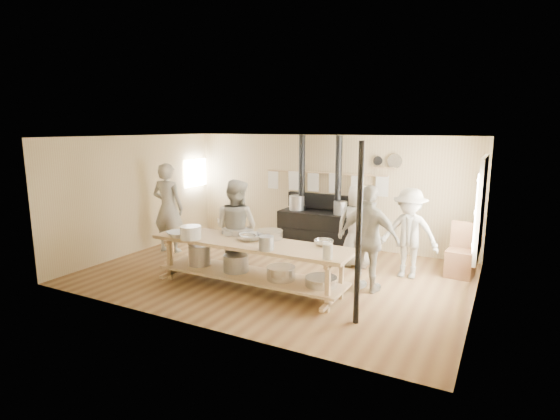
{
  "coord_description": "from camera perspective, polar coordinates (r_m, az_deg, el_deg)",
  "views": [
    {
      "loc": [
        3.82,
        -7.06,
        2.77
      ],
      "look_at": [
        -0.0,
        0.2,
        1.21
      ],
      "focal_mm": 28.0,
      "sensor_mm": 36.0,
      "label": 1
    }
  ],
  "objects": [
    {
      "name": "roasting_pan",
      "position": [
        7.99,
        -5.57,
        -2.8
      ],
      "size": [
        0.57,
        0.45,
        0.11
      ],
      "primitive_type": "cube",
      "rotation": [
        0.0,
        0.0,
        -0.26
      ],
      "color": "#B2B2B7",
      "rests_on": "prep_table"
    },
    {
      "name": "deep_bowl_enamel",
      "position": [
        7.79,
        -11.59,
        -2.9
      ],
      "size": [
        0.43,
        0.43,
        0.23
      ],
      "primitive_type": "cylinder",
      "rotation": [
        0.0,
        0.0,
        -0.19
      ],
      "color": "silver",
      "rests_on": "prep_table"
    },
    {
      "name": "bowl_steel_a",
      "position": [
        7.55,
        -4.34,
        -3.64
      ],
      "size": [
        0.42,
        0.42,
        0.1
      ],
      "primitive_type": "imported",
      "rotation": [
        0.0,
        0.0,
        1.09
      ],
      "color": "silver",
      "rests_on": "prep_table"
    },
    {
      "name": "window_right",
      "position": [
        7.77,
        24.77,
        0.33
      ],
      "size": [
        0.09,
        1.5,
        1.65
      ],
      "color": "beige",
      "rests_on": "ground"
    },
    {
      "name": "mixing_bowl_large",
      "position": [
        7.66,
        -1.35,
        -3.22
      ],
      "size": [
        0.47,
        0.47,
        0.15
      ],
      "primitive_type": "cylinder",
      "rotation": [
        0.0,
        0.0,
        0.01
      ],
      "color": "silver",
      "rests_on": "prep_table"
    },
    {
      "name": "chair",
      "position": [
        8.93,
        22.46,
        -6.15
      ],
      "size": [
        0.52,
        0.52,
        1.02
      ],
      "rotation": [
        0.0,
        0.0,
        -0.09
      ],
      "color": "brown",
      "rests_on": "ground"
    },
    {
      "name": "left_opening",
      "position": [
        11.68,
        -10.97,
        4.8
      ],
      "size": [
        0.0,
        0.9,
        0.9
      ],
      "color": "white",
      "rests_on": "ground"
    },
    {
      "name": "support_post",
      "position": [
        6.16,
        10.23,
        -3.26
      ],
      "size": [
        0.08,
        0.08,
        2.6
      ],
      "primitive_type": "cylinder",
      "color": "black",
      "rests_on": "ground"
    },
    {
      "name": "stove",
      "position": [
        10.2,
        5.0,
        -2.04
      ],
      "size": [
        1.9,
        0.75,
        2.6
      ],
      "color": "black",
      "rests_on": "ground"
    },
    {
      "name": "cook_right",
      "position": [
        7.52,
        11.55,
        -3.75
      ],
      "size": [
        1.13,
        0.6,
        1.84
      ],
      "primitive_type": "imported",
      "rotation": [
        0.0,
        0.0,
        2.99
      ],
      "color": "#9E9A8B",
      "rests_on": "ground"
    },
    {
      "name": "prep_table",
      "position": [
        7.6,
        -3.95,
        -6.52
      ],
      "size": [
        3.6,
        0.9,
        0.85
      ],
      "color": "tan",
      "rests_on": "ground"
    },
    {
      "name": "back_wall_shelf",
      "position": [
        9.81,
        13.85,
        5.95
      ],
      "size": [
        0.63,
        0.14,
        0.32
      ],
      "color": "tan",
      "rests_on": "ground"
    },
    {
      "name": "cook_far_left",
      "position": [
        10.05,
        -14.41,
        0.28
      ],
      "size": [
        0.8,
        0.59,
        2.01
      ],
      "primitive_type": "imported",
      "rotation": [
        0.0,
        0.0,
        3.3
      ],
      "color": "#9E9A8B",
      "rests_on": "ground"
    },
    {
      "name": "bowl_white_a",
      "position": [
        7.96,
        -13.01,
        -3.1
      ],
      "size": [
        0.56,
        0.56,
        0.11
      ],
      "primitive_type": "imported",
      "rotation": [
        0.0,
        0.0,
        -0.39
      ],
      "color": "silver",
      "rests_on": "prep_table"
    },
    {
      "name": "bowl_white_b",
      "position": [
        7.6,
        -3.78,
        -3.54
      ],
      "size": [
        0.59,
        0.59,
        0.1
      ],
      "primitive_type": "imported",
      "rotation": [
        0.0,
        0.0,
        2.34
      ],
      "color": "silver",
      "rests_on": "prep_table"
    },
    {
      "name": "bucket_galv",
      "position": [
        6.95,
        -1.8,
        -4.35
      ],
      "size": [
        0.26,
        0.26,
        0.23
      ],
      "primitive_type": "cylinder",
      "rotation": [
        0.0,
        0.0,
        -0.04
      ],
      "color": "gray",
      "rests_on": "prep_table"
    },
    {
      "name": "ground",
      "position": [
        8.49,
        -0.63,
        -8.3
      ],
      "size": [
        7.0,
        7.0,
        0.0
      ],
      "primitive_type": "plane",
      "color": "brown",
      "rests_on": "ground"
    },
    {
      "name": "room_shell",
      "position": [
        8.11,
        -0.66,
        2.61
      ],
      "size": [
        7.0,
        7.0,
        7.0
      ],
      "color": "tan",
      "rests_on": "ground"
    },
    {
      "name": "cook_left",
      "position": [
        8.17,
        -5.74,
        -2.41
      ],
      "size": [
        0.92,
        0.73,
        1.84
      ],
      "primitive_type": "imported",
      "rotation": [
        0.0,
        0.0,
        3.11
      ],
      "color": "#9E9A8B",
      "rests_on": "ground"
    },
    {
      "name": "pitcher",
      "position": [
        6.51,
        6.24,
        -5.42
      ],
      "size": [
        0.18,
        0.18,
        0.23
      ],
      "primitive_type": "cylinder",
      "rotation": [
        0.0,
        0.0,
        -0.27
      ],
      "color": "silver",
      "rests_on": "prep_table"
    },
    {
      "name": "cook_center",
      "position": [
        8.84,
        10.04,
        -2.06
      ],
      "size": [
        0.87,
        0.61,
        1.68
      ],
      "primitive_type": "imported",
      "rotation": [
        0.0,
        0.0,
        3.24
      ],
      "color": "#9E9A8B",
      "rests_on": "ground"
    },
    {
      "name": "bowl_steel_b",
      "position": [
        7.24,
        5.72,
        -4.29
      ],
      "size": [
        0.35,
        0.35,
        0.1
      ],
      "primitive_type": "imported",
      "rotation": [
        0.0,
        0.0,
        3.07
      ],
      "color": "silver",
      "rests_on": "prep_table"
    },
    {
      "name": "cook_by_window",
      "position": [
        8.42,
        16.49,
        -2.94
      ],
      "size": [
        1.12,
        0.67,
        1.69
      ],
      "primitive_type": "imported",
      "rotation": [
        0.0,
        0.0,
        -0.05
      ],
      "color": "#9E9A8B",
      "rests_on": "ground"
    },
    {
      "name": "towel_rail",
      "position": [
        10.27,
        5.74,
        3.95
      ],
      "size": [
        3.0,
        0.04,
        0.47
      ],
      "color": "tan",
      "rests_on": "ground"
    }
  ]
}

